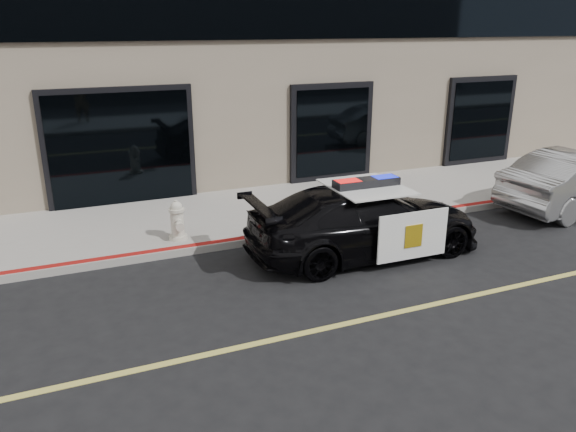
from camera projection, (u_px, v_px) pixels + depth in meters
name	position (u px, v px, depth m)	size (l,w,h in m)	color
ground	(267.00, 342.00, 7.86)	(120.00, 120.00, 0.00)	black
sidewalk_n	(183.00, 221.00, 12.42)	(60.00, 3.50, 0.15)	gray
police_car	(365.00, 220.00, 10.66)	(2.16, 4.64, 1.50)	black
fire_hydrant	(177.00, 221.00, 11.06)	(0.36, 0.51, 0.80)	beige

